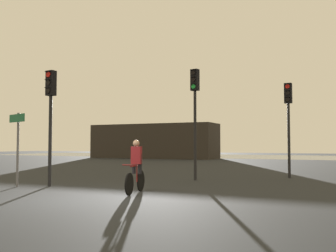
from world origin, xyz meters
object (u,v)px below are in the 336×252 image
(distant_building, at_px, (154,141))
(traffic_light_near_left, at_px, (51,105))
(traffic_light_far_right, at_px, (288,112))
(traffic_light_center, at_px, (195,103))
(direction_sign_post, at_px, (17,138))
(cyclist, at_px, (136,166))

(distant_building, bearing_deg, traffic_light_near_left, -70.40)
(traffic_light_far_right, bearing_deg, traffic_light_center, 41.76)
(distant_building, height_order, direction_sign_post, distant_building)
(traffic_light_center, bearing_deg, distant_building, -49.44)
(traffic_light_far_right, height_order, direction_sign_post, traffic_light_far_right)
(traffic_light_far_right, relative_size, cyclist, 2.50)
(traffic_light_far_right, distance_m, cyclist, 8.46)
(traffic_light_center, height_order, cyclist, traffic_light_center)
(traffic_light_center, height_order, direction_sign_post, traffic_light_center)
(direction_sign_post, xyz_separation_m, cyclist, (4.63, 0.30, -0.88))
(traffic_light_near_left, relative_size, direction_sign_post, 1.59)
(distant_building, distance_m, cyclist, 29.83)
(traffic_light_center, height_order, traffic_light_far_right, traffic_light_center)
(traffic_light_near_left, bearing_deg, cyclist, 179.78)
(traffic_light_center, relative_size, traffic_light_near_left, 1.12)
(direction_sign_post, bearing_deg, traffic_light_far_right, -119.41)
(distant_building, distance_m, traffic_light_near_left, 28.10)
(traffic_light_center, bearing_deg, traffic_light_near_left, 57.53)
(traffic_light_far_right, height_order, traffic_light_near_left, traffic_light_far_right)
(traffic_light_near_left, bearing_deg, traffic_light_center, -127.35)
(traffic_light_near_left, bearing_deg, direction_sign_post, 38.82)
(traffic_light_center, distance_m, direction_sign_post, 7.05)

